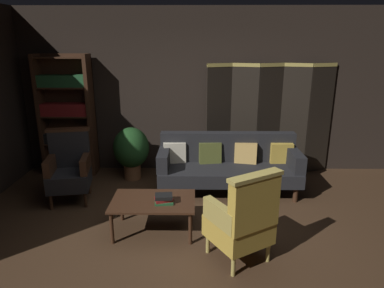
{
  "coord_description": "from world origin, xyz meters",
  "views": [
    {
      "loc": [
        0.05,
        -3.51,
        2.26
      ],
      "look_at": [
        0.0,
        0.8,
        0.95
      ],
      "focal_mm": 32.05,
      "sensor_mm": 36.0,
      "label": 1
    }
  ],
  "objects_px": {
    "armchair_wing_left": "(69,168)",
    "potted_plant": "(131,150)",
    "folding_screen": "(269,117)",
    "bookshelf": "(67,113)",
    "armchair_gilt_accent": "(243,219)",
    "velvet_couch": "(228,162)",
    "coffee_table": "(153,204)",
    "book_green_cloth": "(164,202)",
    "book_red_leather": "(164,199)",
    "book_black_cloth": "(164,196)"
  },
  "relations": [
    {
      "from": "book_red_leather",
      "to": "book_black_cloth",
      "type": "bearing_deg",
      "value": 0.0
    },
    {
      "from": "book_green_cloth",
      "to": "book_red_leather",
      "type": "relative_size",
      "value": 1.06
    },
    {
      "from": "potted_plant",
      "to": "coffee_table",
      "type": "bearing_deg",
      "value": -71.48
    },
    {
      "from": "velvet_couch",
      "to": "armchair_gilt_accent",
      "type": "height_order",
      "value": "armchair_gilt_accent"
    },
    {
      "from": "velvet_couch",
      "to": "book_red_leather",
      "type": "distance_m",
      "value": 1.57
    },
    {
      "from": "coffee_table",
      "to": "armchair_gilt_accent",
      "type": "height_order",
      "value": "armchair_gilt_accent"
    },
    {
      "from": "bookshelf",
      "to": "armchair_gilt_accent",
      "type": "distance_m",
      "value": 3.74
    },
    {
      "from": "coffee_table",
      "to": "book_red_leather",
      "type": "xyz_separation_m",
      "value": [
        0.13,
        -0.06,
        0.09
      ]
    },
    {
      "from": "armchair_gilt_accent",
      "to": "book_red_leather",
      "type": "bearing_deg",
      "value": 149.76
    },
    {
      "from": "coffee_table",
      "to": "potted_plant",
      "type": "xyz_separation_m",
      "value": [
        -0.57,
        1.69,
        0.14
      ]
    },
    {
      "from": "folding_screen",
      "to": "book_green_cloth",
      "type": "bearing_deg",
      "value": -127.69
    },
    {
      "from": "potted_plant",
      "to": "book_red_leather",
      "type": "relative_size",
      "value": 4.35
    },
    {
      "from": "folding_screen",
      "to": "bookshelf",
      "type": "xyz_separation_m",
      "value": [
        -3.46,
        -0.08,
        0.09
      ]
    },
    {
      "from": "armchair_wing_left",
      "to": "velvet_couch",
      "type": "bearing_deg",
      "value": 8.63
    },
    {
      "from": "book_green_cloth",
      "to": "book_red_leather",
      "type": "xyz_separation_m",
      "value": [
        0.0,
        0.0,
        0.03
      ]
    },
    {
      "from": "bookshelf",
      "to": "book_red_leather",
      "type": "relative_size",
      "value": 10.05
    },
    {
      "from": "coffee_table",
      "to": "book_red_leather",
      "type": "bearing_deg",
      "value": -25.33
    },
    {
      "from": "potted_plant",
      "to": "folding_screen",
      "type": "bearing_deg",
      "value": 8.87
    },
    {
      "from": "folding_screen",
      "to": "coffee_table",
      "type": "height_order",
      "value": "folding_screen"
    },
    {
      "from": "armchair_gilt_accent",
      "to": "potted_plant",
      "type": "bearing_deg",
      "value": 124.72
    },
    {
      "from": "folding_screen",
      "to": "book_red_leather",
      "type": "relative_size",
      "value": 10.71
    },
    {
      "from": "coffee_table",
      "to": "armchair_wing_left",
      "type": "height_order",
      "value": "armchair_wing_left"
    },
    {
      "from": "velvet_couch",
      "to": "armchair_gilt_accent",
      "type": "relative_size",
      "value": 2.04
    },
    {
      "from": "armchair_gilt_accent",
      "to": "book_black_cloth",
      "type": "height_order",
      "value": "armchair_gilt_accent"
    },
    {
      "from": "velvet_couch",
      "to": "coffee_table",
      "type": "height_order",
      "value": "velvet_couch"
    },
    {
      "from": "coffee_table",
      "to": "book_green_cloth",
      "type": "bearing_deg",
      "value": -25.33
    },
    {
      "from": "folding_screen",
      "to": "book_red_leather",
      "type": "bearing_deg",
      "value": -127.69
    },
    {
      "from": "velvet_couch",
      "to": "folding_screen",
      "type": "bearing_deg",
      "value": 47.07
    },
    {
      "from": "book_black_cloth",
      "to": "folding_screen",
      "type": "bearing_deg",
      "value": 52.31
    },
    {
      "from": "velvet_couch",
      "to": "book_red_leather",
      "type": "height_order",
      "value": "velvet_couch"
    },
    {
      "from": "folding_screen",
      "to": "book_green_cloth",
      "type": "xyz_separation_m",
      "value": [
        -1.64,
        -2.12,
        -0.55
      ]
    },
    {
      "from": "armchair_wing_left",
      "to": "book_green_cloth",
      "type": "xyz_separation_m",
      "value": [
        1.45,
        -0.95,
        -0.06
      ]
    },
    {
      "from": "coffee_table",
      "to": "book_black_cloth",
      "type": "relative_size",
      "value": 4.94
    },
    {
      "from": "armchair_wing_left",
      "to": "potted_plant",
      "type": "relative_size",
      "value": 1.17
    },
    {
      "from": "armchair_gilt_accent",
      "to": "book_black_cloth",
      "type": "xyz_separation_m",
      "value": [
        -0.86,
        0.5,
        0.01
      ]
    },
    {
      "from": "armchair_wing_left",
      "to": "book_red_leather",
      "type": "relative_size",
      "value": 5.1
    },
    {
      "from": "coffee_table",
      "to": "potted_plant",
      "type": "relative_size",
      "value": 1.13
    },
    {
      "from": "armchair_gilt_accent",
      "to": "armchair_wing_left",
      "type": "distance_m",
      "value": 2.73
    },
    {
      "from": "potted_plant",
      "to": "armchair_gilt_accent",
      "type": "bearing_deg",
      "value": -55.28
    },
    {
      "from": "book_black_cloth",
      "to": "velvet_couch",
      "type": "bearing_deg",
      "value": 56.05
    },
    {
      "from": "velvet_couch",
      "to": "book_black_cloth",
      "type": "height_order",
      "value": "velvet_couch"
    },
    {
      "from": "velvet_couch",
      "to": "potted_plant",
      "type": "bearing_deg",
      "value": 163.94
    },
    {
      "from": "book_black_cloth",
      "to": "potted_plant",
      "type": "bearing_deg",
      "value": 111.79
    },
    {
      "from": "velvet_couch",
      "to": "coffee_table",
      "type": "distance_m",
      "value": 1.6
    },
    {
      "from": "coffee_table",
      "to": "book_green_cloth",
      "type": "xyz_separation_m",
      "value": [
        0.13,
        -0.06,
        0.06
      ]
    },
    {
      "from": "folding_screen",
      "to": "book_red_leather",
      "type": "distance_m",
      "value": 2.73
    },
    {
      "from": "folding_screen",
      "to": "book_green_cloth",
      "type": "relative_size",
      "value": 10.13
    },
    {
      "from": "folding_screen",
      "to": "armchair_gilt_accent",
      "type": "relative_size",
      "value": 2.1
    },
    {
      "from": "bookshelf",
      "to": "armchair_gilt_accent",
      "type": "relative_size",
      "value": 1.97
    },
    {
      "from": "armchair_gilt_accent",
      "to": "potted_plant",
      "type": "height_order",
      "value": "armchair_gilt_accent"
    }
  ]
}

